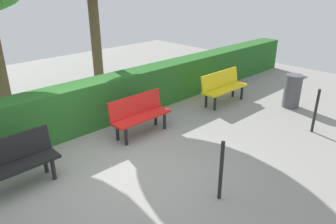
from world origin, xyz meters
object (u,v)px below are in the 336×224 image
Objects in this scene: bench_yellow at (223,86)px; trash_bin at (292,91)px; bench_black at (12,162)px; bench_red at (139,113)px.

bench_yellow is 1.71× the size of trash_bin.
bench_red is at bearing -177.92° from bench_black.
trash_bin reaches higher than bench_red.
bench_black is (2.71, 0.13, -0.00)m from bench_red.
bench_black is at bearing 2.17° from bench_red.
bench_red is at bearing -1.50° from bench_yellow.
bench_red is (2.85, -0.11, -0.00)m from bench_yellow.
bench_yellow is at bearing 179.61° from bench_black.
trash_bin is at bearing 157.68° from bench_red.
trash_bin is at bearing 167.13° from bench_black.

